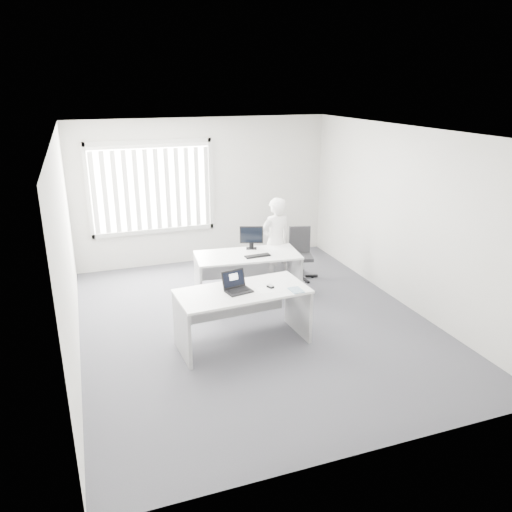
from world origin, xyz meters
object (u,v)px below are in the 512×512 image
object	(u,v)px
desk_near	(243,305)
desk_far	(248,266)
laptop	(239,283)
monitor	(251,238)
office_chair	(300,262)
person	(275,242)

from	to	relation	value
desk_near	desk_far	xyz separation A→B (m)	(0.56, 1.45, -0.02)
desk_far	laptop	bearing A→B (deg)	-106.85
monitor	office_chair	bearing A→B (deg)	34.94
desk_near	person	bearing A→B (deg)	52.96
office_chair	laptop	xyz separation A→B (m)	(-1.82, -2.04, 0.63)
laptop	office_chair	bearing A→B (deg)	36.30
person	laptop	xyz separation A→B (m)	(-1.27, -1.88, 0.14)
person	monitor	bearing A→B (deg)	7.37
desk_near	monitor	world-z (taller)	monitor
office_chair	laptop	bearing A→B (deg)	-116.93
laptop	monitor	bearing A→B (deg)	54.10
laptop	monitor	size ratio (longest dim) A/B	0.86
desk_far	laptop	distance (m)	1.66
desk_near	desk_far	size ratio (longest dim) A/B	1.03
office_chair	monitor	size ratio (longest dim) A/B	2.40
desk_near	office_chair	distance (m)	2.68
desk_far	monitor	bearing A→B (deg)	63.97
desk_near	desk_far	distance (m)	1.56
desk_far	person	distance (m)	0.79
desk_near	office_chair	bearing A→B (deg)	44.75
desk_near	laptop	size ratio (longest dim) A/B	5.38
office_chair	monitor	xyz separation A→B (m)	(-1.04, -0.29, 0.67)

